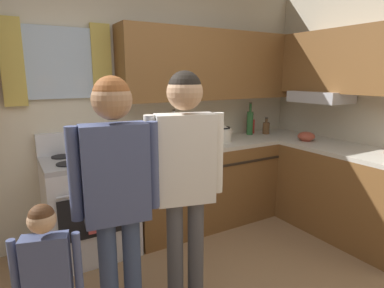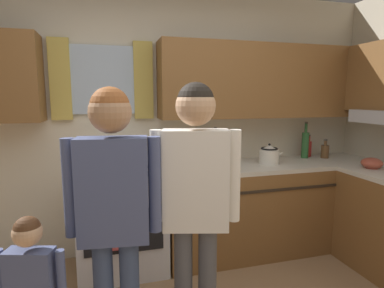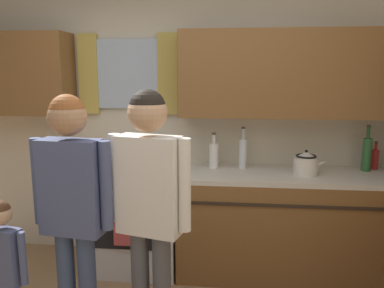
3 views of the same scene
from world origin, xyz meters
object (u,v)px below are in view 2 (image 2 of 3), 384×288
at_px(adult_holding_child, 114,201).
at_px(mixing_bowl, 372,163).
at_px(bottle_wine_green, 305,144).
at_px(adult_in_plaid, 196,190).
at_px(bottle_sauce_red, 309,148).
at_px(bottle_tall_clear, 215,150).
at_px(bottle_squat_brown, 325,151).
at_px(bottle_milk_white, 191,153).
at_px(stove_oven, 122,219).
at_px(stovetop_kettle, 269,154).

bearing_deg(adult_holding_child, mixing_bowl, 15.87).
height_order(bottle_wine_green, adult_in_plaid, adult_in_plaid).
xyz_separation_m(bottle_sauce_red, bottle_tall_clear, (-1.14, -0.09, 0.05)).
xyz_separation_m(bottle_squat_brown, adult_in_plaid, (-1.82, -1.20, 0.06)).
distance_m(bottle_milk_white, bottle_wine_green, 1.30).
xyz_separation_m(bottle_sauce_red, bottle_wine_green, (-0.09, -0.07, 0.06)).
distance_m(bottle_sauce_red, bottle_tall_clear, 1.15).
distance_m(stove_oven, bottle_wine_green, 2.07).
xyz_separation_m(stovetop_kettle, adult_in_plaid, (-1.08, -1.09, 0.04)).
bearing_deg(bottle_squat_brown, bottle_milk_white, 178.71).
bearing_deg(adult_holding_child, bottle_squat_brown, 28.19).
distance_m(stove_oven, bottle_milk_white, 0.88).
bearing_deg(bottle_squat_brown, stovetop_kettle, -171.25).
height_order(stovetop_kettle, adult_holding_child, adult_holding_child).
bearing_deg(bottle_squat_brown, bottle_tall_clear, 178.06).
distance_m(bottle_sauce_red, bottle_squat_brown, 0.17).
distance_m(bottle_milk_white, stovetop_kettle, 0.78).
distance_m(bottle_sauce_red, bottle_wine_green, 0.13).
distance_m(bottle_wine_green, adult_holding_child, 2.44).
distance_m(bottle_milk_white, adult_holding_child, 1.47).
bearing_deg(mixing_bowl, bottle_milk_white, 159.87).
xyz_separation_m(bottle_wine_green, bottle_tall_clear, (-1.05, -0.02, -0.01)).
distance_m(bottle_tall_clear, stovetop_kettle, 0.54).
relative_size(stove_oven, bottle_wine_green, 2.79).
bearing_deg(adult_in_plaid, adult_holding_child, -177.66).
height_order(bottle_sauce_red, stovetop_kettle, bottle_sauce_red).
relative_size(bottle_milk_white, adult_in_plaid, 0.19).
bearing_deg(stove_oven, stovetop_kettle, -1.12).
xyz_separation_m(bottle_milk_white, bottle_squat_brown, (1.51, -0.03, -0.04)).
bearing_deg(bottle_wine_green, stovetop_kettle, -161.55).
bearing_deg(bottle_sauce_red, mixing_bowl, -73.95).
bearing_deg(bottle_sauce_red, adult_in_plaid, -142.07).
relative_size(bottle_wine_green, bottle_tall_clear, 1.07).
bearing_deg(bottle_milk_white, bottle_sauce_red, 3.90).
bearing_deg(bottle_milk_white, stove_oven, -169.96).
height_order(stove_oven, bottle_wine_green, bottle_wine_green).
bearing_deg(stove_oven, mixing_bowl, -11.53).
height_order(bottle_milk_white, adult_holding_child, adult_holding_child).
distance_m(stovetop_kettle, adult_holding_child, 1.89).
bearing_deg(bottle_sauce_red, bottle_wine_green, -145.43).
bearing_deg(bottle_wine_green, adult_holding_child, -148.16).
distance_m(bottle_tall_clear, adult_holding_child, 1.62).
xyz_separation_m(stove_oven, bottle_squat_brown, (2.19, 0.09, 0.51)).
bearing_deg(bottle_tall_clear, mixing_bowl, -23.88).
relative_size(stove_oven, stovetop_kettle, 4.02).
relative_size(stove_oven, adult_in_plaid, 0.67).
relative_size(bottle_tall_clear, adult_in_plaid, 0.22).
height_order(stove_oven, adult_holding_child, adult_holding_child).
bearing_deg(adult_in_plaid, bottle_tall_clear, 65.62).
xyz_separation_m(mixing_bowl, adult_holding_child, (-2.36, -0.67, 0.07)).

